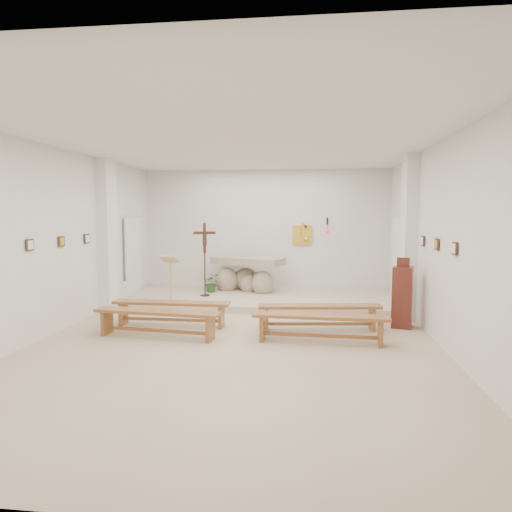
# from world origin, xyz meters

# --- Properties ---
(ground) EXTENTS (7.00, 10.00, 0.00)m
(ground) POSITION_xyz_m (0.00, 0.00, 0.00)
(ground) COLOR #CDB694
(ground) RESTS_ON ground
(wall_left) EXTENTS (0.02, 10.00, 3.50)m
(wall_left) POSITION_xyz_m (-3.49, 0.00, 1.75)
(wall_left) COLOR silver
(wall_left) RESTS_ON ground
(wall_right) EXTENTS (0.02, 10.00, 3.50)m
(wall_right) POSITION_xyz_m (3.49, 0.00, 1.75)
(wall_right) COLOR silver
(wall_right) RESTS_ON ground
(wall_back) EXTENTS (7.00, 0.02, 3.50)m
(wall_back) POSITION_xyz_m (0.00, 4.99, 1.75)
(wall_back) COLOR silver
(wall_back) RESTS_ON ground
(ceiling) EXTENTS (7.00, 10.00, 0.02)m
(ceiling) POSITION_xyz_m (0.00, 0.00, 3.49)
(ceiling) COLOR silver
(ceiling) RESTS_ON wall_back
(sanctuary_platform) EXTENTS (6.98, 3.00, 0.15)m
(sanctuary_platform) POSITION_xyz_m (0.00, 3.50, 0.07)
(sanctuary_platform) COLOR beige
(sanctuary_platform) RESTS_ON ground
(pilaster_left) EXTENTS (0.26, 0.55, 3.50)m
(pilaster_left) POSITION_xyz_m (-3.37, 2.00, 1.75)
(pilaster_left) COLOR white
(pilaster_left) RESTS_ON ground
(pilaster_right) EXTENTS (0.26, 0.55, 3.50)m
(pilaster_right) POSITION_xyz_m (3.37, 2.00, 1.75)
(pilaster_right) COLOR white
(pilaster_right) RESTS_ON ground
(gold_wall_relief) EXTENTS (0.55, 0.04, 0.55)m
(gold_wall_relief) POSITION_xyz_m (1.05, 4.96, 1.65)
(gold_wall_relief) COLOR gold
(gold_wall_relief) RESTS_ON wall_back
(sanctuary_lamp) EXTENTS (0.11, 0.36, 0.44)m
(sanctuary_lamp) POSITION_xyz_m (1.75, 4.71, 1.81)
(sanctuary_lamp) COLOR black
(sanctuary_lamp) RESTS_ON wall_back
(station_frame_left_front) EXTENTS (0.03, 0.20, 0.20)m
(station_frame_left_front) POSITION_xyz_m (-3.47, -0.80, 1.72)
(station_frame_left_front) COLOR #3F2A1B
(station_frame_left_front) RESTS_ON wall_left
(station_frame_left_mid) EXTENTS (0.03, 0.20, 0.20)m
(station_frame_left_mid) POSITION_xyz_m (-3.47, 0.20, 1.72)
(station_frame_left_mid) COLOR #3F2A1B
(station_frame_left_mid) RESTS_ON wall_left
(station_frame_left_rear) EXTENTS (0.03, 0.20, 0.20)m
(station_frame_left_rear) POSITION_xyz_m (-3.47, 1.20, 1.72)
(station_frame_left_rear) COLOR #3F2A1B
(station_frame_left_rear) RESTS_ON wall_left
(station_frame_right_front) EXTENTS (0.03, 0.20, 0.20)m
(station_frame_right_front) POSITION_xyz_m (3.47, -0.80, 1.72)
(station_frame_right_front) COLOR #3F2A1B
(station_frame_right_front) RESTS_ON wall_right
(station_frame_right_mid) EXTENTS (0.03, 0.20, 0.20)m
(station_frame_right_mid) POSITION_xyz_m (3.47, 0.20, 1.72)
(station_frame_right_mid) COLOR #3F2A1B
(station_frame_right_mid) RESTS_ON wall_right
(station_frame_right_rear) EXTENTS (0.03, 0.20, 0.20)m
(station_frame_right_rear) POSITION_xyz_m (3.47, 1.20, 1.72)
(station_frame_right_rear) COLOR #3F2A1B
(station_frame_right_rear) RESTS_ON wall_right
(radiator_left) EXTENTS (0.10, 0.85, 0.52)m
(radiator_left) POSITION_xyz_m (-3.43, 2.70, 0.27)
(radiator_left) COLOR silver
(radiator_left) RESTS_ON ground
(radiator_right) EXTENTS (0.10, 0.85, 0.52)m
(radiator_right) POSITION_xyz_m (3.43, 2.70, 0.27)
(radiator_right) COLOR silver
(radiator_right) RESTS_ON ground
(altar) EXTENTS (2.10, 1.39, 1.01)m
(altar) POSITION_xyz_m (-0.43, 4.20, 0.54)
(altar) COLOR tan
(altar) RESTS_ON sanctuary_platform
(lectern) EXTENTS (0.44, 0.39, 1.13)m
(lectern) POSITION_xyz_m (-1.98, 2.29, 0.71)
(lectern) COLOR tan
(lectern) RESTS_ON sanctuary_platform
(crucifix_stand) EXTENTS (0.55, 0.25, 1.87)m
(crucifix_stand) POSITION_xyz_m (-1.39, 3.29, 1.23)
(crucifix_stand) COLOR #3E2313
(crucifix_stand) RESTS_ON sanctuary_platform
(potted_plant) EXTENTS (0.54, 0.49, 0.51)m
(potted_plant) POSITION_xyz_m (-1.34, 3.87, 0.40)
(potted_plant) COLOR #254E1F
(potted_plant) RESTS_ON sanctuary_platform
(donation_pedestal) EXTENTS (0.46, 0.46, 1.39)m
(donation_pedestal) POSITION_xyz_m (3.10, 1.14, 0.61)
(donation_pedestal) COLOR #5E231A
(donation_pedestal) RESTS_ON ground
(bench_left_front) EXTENTS (2.36, 0.40, 0.50)m
(bench_left_front) POSITION_xyz_m (-1.47, 0.70, 0.37)
(bench_left_front) COLOR brown
(bench_left_front) RESTS_ON ground
(bench_right_front) EXTENTS (2.39, 0.65, 0.50)m
(bench_right_front) POSITION_xyz_m (1.47, 0.70, 0.37)
(bench_right_front) COLOR brown
(bench_right_front) RESTS_ON ground
(bench_left_second) EXTENTS (2.39, 0.65, 0.50)m
(bench_left_second) POSITION_xyz_m (-1.47, -0.17, 0.37)
(bench_left_second) COLOR brown
(bench_left_second) RESTS_ON ground
(bench_right_second) EXTENTS (2.37, 0.48, 0.50)m
(bench_right_second) POSITION_xyz_m (1.47, -0.17, 0.37)
(bench_right_second) COLOR brown
(bench_right_second) RESTS_ON ground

